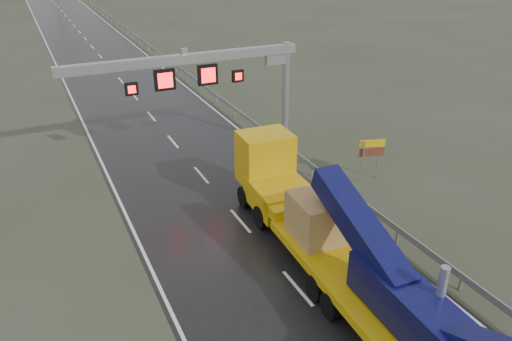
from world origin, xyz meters
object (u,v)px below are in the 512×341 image
heavy_haul_truck (335,240)px  striped_barrier (292,149)px  exit_sign_pair (372,152)px  sign_gantry (218,75)px

heavy_haul_truck → striped_barrier: bearing=71.5°
heavy_haul_truck → exit_sign_pair: size_ratio=7.86×
sign_gantry → exit_sign_pair: size_ratio=5.63×
exit_sign_pair → striped_barrier: 5.75m
exit_sign_pair → striped_barrier: (-2.55, 4.98, -1.31)m
sign_gantry → striped_barrier: sign_gantry is taller
sign_gantry → heavy_haul_truck: 14.41m
sign_gantry → exit_sign_pair: bearing=-45.0°
heavy_haul_truck → striped_barrier: size_ratio=19.22×
heavy_haul_truck → exit_sign_pair: bearing=47.0°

